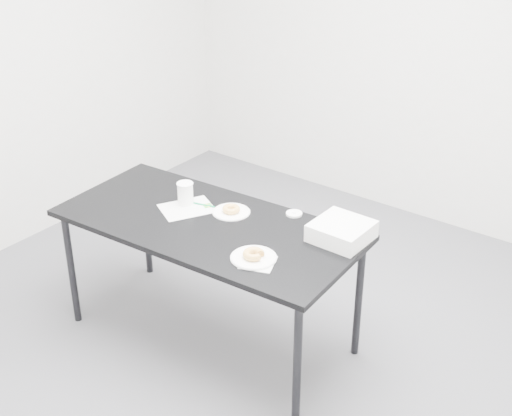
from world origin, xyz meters
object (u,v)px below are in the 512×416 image
Objects in this scene: plate_far at (231,212)px; coffee_cup at (185,193)px; pen at (204,205)px; plate_near at (254,258)px; bakery_box at (342,231)px; donut_far at (231,209)px; scorecard at (187,208)px; table at (208,232)px; donut_near at (254,254)px.

plate_far is 0.30m from coffee_cup.
plate_near is at bearing -40.88° from pen.
bakery_box is (0.25, 0.44, 0.04)m from plate_near.
donut_far is (-0.40, 0.32, 0.02)m from plate_near.
bakery_box is at bearing 11.60° from coffee_cup.
scorecard is 0.26m from donut_far.
table is 5.95× the size of scorecard.
coffee_cup is at bearing -164.99° from donut_far.
plate_near is (0.64, -0.21, 0.01)m from scorecard.
scorecard is 0.10m from pen.
table is 17.24× the size of donut_far.
coffee_cup is (-0.68, 0.25, 0.06)m from plate_near.
plate_near is 0.52m from donut_far.
plate_far is (0.23, 0.11, 0.00)m from scorecard.
pen reaches higher than scorecard.
scorecard is 0.92m from bakery_box.
scorecard is 0.09m from coffee_cup.
bakery_box is (0.69, 0.29, 0.11)m from table.
bakery_box reaches higher than donut_near.
bakery_box is at bearing 19.43° from table.
donut_near reaches higher than donut_far.
plate_far is at bearing 141.37° from plate_near.
plate_far reaches higher than table.
pen is (0.06, 0.08, 0.01)m from scorecard.
plate_near is at bearing 10.61° from scorecard.
table is 12.82× the size of pen.
donut_near is 0.51m from bakery_box.
table is 0.19m from donut_far.
pen is at bearing 23.84° from coffee_cup.
plate_near is 0.02m from donut_near.
pen reaches higher than plate_near.
bakery_box is at bearing 60.23° from donut_near.
plate_far is at bearing -4.56° from pen.
pen is 1.01× the size of coffee_cup.
table is at bearing 160.51° from donut_near.
plate_near is at bearing -38.63° from donut_far.
donut_far reaches higher than scorecard.
donut_near is (0.43, -0.15, 0.09)m from table.
donut_near is 1.10× the size of donut_far.
scorecard is at bearing -164.56° from bakery_box.
plate_far is at bearing 76.49° from table.
donut_near is at bearing -118.88° from bakery_box.
table is 6.11× the size of bakery_box.
coffee_cup reaches higher than donut_far.
table is 8.09× the size of plate_far.
scorecard is at bearing -137.95° from pen.
donut_far is at bearing 15.01° from coffee_cup.
pen is 0.65m from donut_near.
donut_near is at bearing -22.68° from table.
scorecard is at bearing -154.11° from donut_far.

